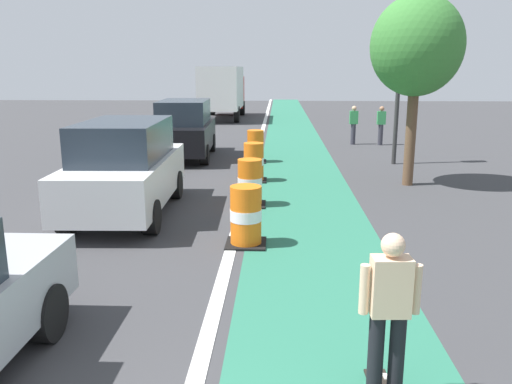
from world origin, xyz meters
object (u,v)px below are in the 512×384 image
Objects in this scene: parked_suv_third at (185,129)px; street_tree_sidewalk at (417,47)px; traffic_barrel_mid at (250,183)px; delivery_truck_down_block at (223,89)px; traffic_barrel_back at (254,163)px; traffic_barrel_far at (255,147)px; skateboarder_on_lane at (389,313)px; pedestrian_crossing at (381,124)px; traffic_barrel_front at (246,216)px; traffic_light_corner at (400,56)px; pedestrian_waiting at (354,124)px; parked_suv_second at (125,168)px.

street_tree_sidewalk reaches higher than parked_suv_third.
traffic_barrel_mid is 0.14× the size of delivery_truck_down_block.
street_tree_sidewalk is at bearing -4.21° from traffic_barrel_back.
traffic_barrel_far is at bearing -16.94° from parked_suv_third.
skateboarder_on_lane reaches higher than pedestrian_crossing.
traffic_barrel_front is at bearing -88.34° from traffic_barrel_mid.
skateboarder_on_lane is at bearing -102.44° from traffic_light_corner.
traffic_barrel_mid is 5.77m from traffic_barrel_far.
parked_suv_third is 8.48m from street_tree_sidewalk.
parked_suv_third reaches higher than pedestrian_waiting.
traffic_light_corner is (7.39, -15.65, 1.65)m from delivery_truck_down_block.
skateboarder_on_lane is 13.43m from traffic_light_corner.
traffic_barrel_front is 8.56m from traffic_barrel_far.
parked_suv_third is at bearing 163.06° from traffic_barrel_far.
parked_suv_second is at bearing -120.30° from pedestrian_waiting.
traffic_barrel_back is 0.68× the size of pedestrian_crossing.
parked_suv_third is 14.74m from delivery_truck_down_block.
traffic_light_corner reaches higher than traffic_barrel_back.
parked_suv_second reaches higher than pedestrian_crossing.
skateboarder_on_lane is at bearing -80.12° from traffic_barrel_back.
traffic_light_corner is 5.33m from pedestrian_waiting.
street_tree_sidewalk is at bearing -86.86° from pedestrian_waiting.
traffic_barrel_far is 6.62m from pedestrian_crossing.
traffic_barrel_far is at bearing 91.59° from traffic_barrel_back.
traffic_barrel_back is at bearing 90.87° from traffic_barrel_mid.
parked_suv_second is at bearing -110.89° from traffic_barrel_far.
parked_suv_third is at bearing -155.19° from pedestrian_crossing.
pedestrian_crossing is (7.59, 3.51, -0.17)m from parked_suv_third.
traffic_barrel_front is 1.00× the size of traffic_barrel_far.
street_tree_sidewalk reaches higher than traffic_barrel_front.
traffic_barrel_back is at bearing 53.65° from parked_suv_second.
delivery_truck_down_block is at bearing 96.97° from traffic_barrel_front.
traffic_barrel_far is 15.79m from delivery_truck_down_block.
parked_suv_third is (-0.03, 7.39, 0.00)m from parked_suv_second.
delivery_truck_down_block is at bearing 120.97° from pedestrian_waiting.
traffic_barrel_front is (2.73, -1.95, -0.50)m from parked_suv_second.
street_tree_sidewalk is (6.90, -4.16, 2.63)m from parked_suv_third.
parked_suv_third is 0.92× the size of traffic_light_corner.
skateboarder_on_lane is at bearing -82.05° from traffic_barrel_far.
skateboarder_on_lane is at bearing -72.42° from parked_suv_third.
parked_suv_second is at bearing -89.76° from parked_suv_third.
parked_suv_third is 9.75m from traffic_barrel_front.
parked_suv_second is 2.83m from traffic_barrel_mid.
delivery_truck_down_block is (-2.86, 21.26, 1.31)m from traffic_barrel_mid.
parked_suv_second is at bearing -124.74° from pedestrian_crossing.
traffic_barrel_front is 9.96m from traffic_light_corner.
traffic_barrel_front is (-1.61, 4.47, -0.38)m from skateboarder_on_lane.
street_tree_sidewalk is (6.87, 3.23, 2.63)m from parked_suv_second.
traffic_barrel_back is (2.64, -3.85, -0.50)m from parked_suv_third.
traffic_barrel_far is 0.21× the size of traffic_light_corner.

